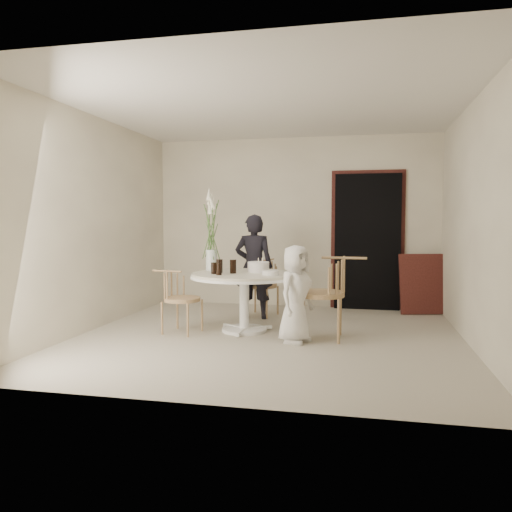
% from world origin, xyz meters
% --- Properties ---
extents(ground, '(4.50, 4.50, 0.00)m').
position_xyz_m(ground, '(0.00, 0.00, 0.00)').
color(ground, '#BDB4A1').
rests_on(ground, ground).
extents(room_shell, '(4.50, 4.50, 4.50)m').
position_xyz_m(room_shell, '(0.00, 0.00, 1.62)').
color(room_shell, silver).
rests_on(room_shell, ground).
extents(doorway, '(1.00, 0.10, 2.10)m').
position_xyz_m(doorway, '(1.15, 2.19, 1.05)').
color(doorway, black).
rests_on(doorway, ground).
extents(door_trim, '(1.12, 0.03, 2.22)m').
position_xyz_m(door_trim, '(1.15, 2.23, 1.11)').
color(door_trim, '#5A241F').
rests_on(door_trim, ground).
extents(table, '(1.33, 1.33, 0.73)m').
position_xyz_m(table, '(-0.35, 0.25, 0.62)').
color(table, white).
rests_on(table, ground).
extents(picture_frame, '(0.70, 0.37, 0.89)m').
position_xyz_m(picture_frame, '(1.95, 1.95, 0.44)').
color(picture_frame, '#5A241F').
rests_on(picture_frame, ground).
extents(chair_far, '(0.53, 0.55, 0.81)m').
position_xyz_m(chair_far, '(-0.33, 1.42, 0.53)').
color(chair_far, tan).
rests_on(chair_far, ground).
extents(chair_right, '(0.59, 0.56, 0.97)m').
position_xyz_m(chair_right, '(0.74, 0.06, 0.63)').
color(chair_right, tan).
rests_on(chair_right, ground).
extents(chair_left, '(0.50, 0.48, 0.77)m').
position_xyz_m(chair_left, '(-1.18, 0.01, 0.50)').
color(chair_left, tan).
rests_on(chair_left, ground).
extents(girl, '(0.56, 0.39, 1.47)m').
position_xyz_m(girl, '(-0.41, 1.09, 0.73)').
color(girl, black).
rests_on(girl, ground).
extents(boy, '(0.53, 0.63, 1.10)m').
position_xyz_m(boy, '(0.35, -0.19, 0.55)').
color(boy, white).
rests_on(boy, ground).
extents(birthday_cake, '(0.27, 0.27, 0.18)m').
position_xyz_m(birthday_cake, '(-0.20, 0.40, 0.80)').
color(birthday_cake, white).
rests_on(birthday_cake, table).
extents(cola_tumbler_a, '(0.09, 0.09, 0.14)m').
position_xyz_m(cola_tumbler_a, '(-0.69, 0.07, 0.80)').
color(cola_tumbler_a, black).
rests_on(cola_tumbler_a, table).
extents(cola_tumbler_b, '(0.09, 0.09, 0.15)m').
position_xyz_m(cola_tumbler_b, '(-0.59, -0.04, 0.80)').
color(cola_tumbler_b, black).
rests_on(cola_tumbler_b, table).
extents(cola_tumbler_c, '(0.10, 0.10, 0.17)m').
position_xyz_m(cola_tumbler_c, '(-0.66, 0.23, 0.81)').
color(cola_tumbler_c, black).
rests_on(cola_tumbler_c, table).
extents(cola_tumbler_d, '(0.10, 0.10, 0.17)m').
position_xyz_m(cola_tumbler_d, '(-0.48, 0.19, 0.81)').
color(cola_tumbler_d, black).
rests_on(cola_tumbler_d, table).
extents(plate_stack, '(0.25, 0.25, 0.05)m').
position_xyz_m(plate_stack, '(0.01, 0.10, 0.76)').
color(plate_stack, white).
rests_on(plate_stack, table).
extents(flower_vase, '(0.15, 0.15, 1.08)m').
position_xyz_m(flower_vase, '(-0.85, 0.49, 1.21)').
color(flower_vase, silver).
rests_on(flower_vase, table).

